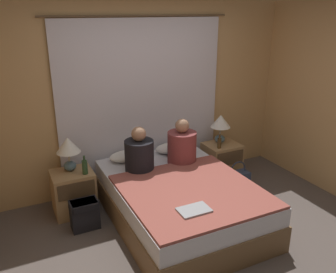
# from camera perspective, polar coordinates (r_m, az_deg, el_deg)

# --- Properties ---
(ground_plane) EXTENTS (16.00, 16.00, 0.00)m
(ground_plane) POSITION_cam_1_polar(r_m,az_deg,el_deg) (3.95, 6.06, -17.38)
(ground_plane) COLOR #564C47
(wall_back) EXTENTS (4.44, 0.06, 2.50)m
(wall_back) POSITION_cam_1_polar(r_m,az_deg,el_deg) (4.85, -4.36, 6.28)
(wall_back) COLOR tan
(wall_back) RESTS_ON ground_plane
(curtain_panel) EXTENTS (2.49, 0.02, 2.31)m
(curtain_panel) POSITION_cam_1_polar(r_m,az_deg,el_deg) (4.81, -4.06, 4.99)
(curtain_panel) COLOR silver
(curtain_panel) RESTS_ON ground_plane
(bed) EXTENTS (1.49, 2.07, 0.51)m
(bed) POSITION_cam_1_polar(r_m,az_deg,el_deg) (4.24, 1.86, -10.32)
(bed) COLOR brown
(bed) RESTS_ON ground_plane
(nightstand_left) EXTENTS (0.49, 0.43, 0.53)m
(nightstand_left) POSITION_cam_1_polar(r_m,az_deg,el_deg) (4.54, -14.89, -8.63)
(nightstand_left) COLOR #A87F51
(nightstand_left) RESTS_ON ground_plane
(nightstand_right) EXTENTS (0.49, 0.43, 0.53)m
(nightstand_right) POSITION_cam_1_polar(r_m,az_deg,el_deg) (5.30, 8.55, -3.90)
(nightstand_right) COLOR #A87F51
(nightstand_right) RESTS_ON ground_plane
(lamp_left) EXTENTS (0.29, 0.29, 0.42)m
(lamp_left) POSITION_cam_1_polar(r_m,az_deg,el_deg) (4.38, -15.71, -1.81)
(lamp_left) COLOR slate
(lamp_left) RESTS_ON nightstand_left
(lamp_right) EXTENTS (0.29, 0.29, 0.42)m
(lamp_right) POSITION_cam_1_polar(r_m,az_deg,el_deg) (5.16, 8.43, 2.03)
(lamp_right) COLOR slate
(lamp_right) RESTS_ON nightstand_right
(pillow_left) EXTENTS (0.49, 0.30, 0.12)m
(pillow_left) POSITION_cam_1_polar(r_m,az_deg,el_deg) (4.68, -6.47, -3.10)
(pillow_left) COLOR white
(pillow_left) RESTS_ON bed
(pillow_right) EXTENTS (0.49, 0.30, 0.12)m
(pillow_right) POSITION_cam_1_polar(r_m,az_deg,el_deg) (4.91, 0.72, -1.81)
(pillow_right) COLOR white
(pillow_right) RESTS_ON bed
(blanket_on_bed) EXTENTS (1.43, 1.45, 0.03)m
(blanket_on_bed) POSITION_cam_1_polar(r_m,az_deg,el_deg) (3.90, 3.83, -8.69)
(blanket_on_bed) COLOR #994C42
(blanket_on_bed) RESTS_ON bed
(person_left_in_bed) EXTENTS (0.35, 0.35, 0.56)m
(person_left_in_bed) POSITION_cam_1_polar(r_m,az_deg,el_deg) (4.31, -4.64, -2.75)
(person_left_in_bed) COLOR black
(person_left_in_bed) RESTS_ON bed
(person_right_in_bed) EXTENTS (0.37, 0.37, 0.58)m
(person_right_in_bed) POSITION_cam_1_polar(r_m,az_deg,el_deg) (4.53, 2.24, -1.43)
(person_right_in_bed) COLOR brown
(person_right_in_bed) RESTS_ON bed
(beer_bottle_on_left_stand) EXTENTS (0.06, 0.06, 0.23)m
(beer_bottle_on_left_stand) POSITION_cam_1_polar(r_m,az_deg,el_deg) (4.32, -13.20, -4.75)
(beer_bottle_on_left_stand) COLOR #2D4C28
(beer_bottle_on_left_stand) RESTS_ON nightstand_left
(beer_bottle_on_right_stand) EXTENTS (0.06, 0.06, 0.20)m
(beer_bottle_on_right_stand) POSITION_cam_1_polar(r_m,az_deg,el_deg) (5.03, 8.23, -1.01)
(beer_bottle_on_right_stand) COLOR #513819
(beer_bottle_on_right_stand) RESTS_ON nightstand_right
(laptop_on_bed) EXTENTS (0.31, 0.21, 0.02)m
(laptop_on_bed) POSITION_cam_1_polar(r_m,az_deg,el_deg) (3.52, 4.20, -11.67)
(laptop_on_bed) COLOR #9EA0A5
(laptop_on_bed) RESTS_ON blanket_on_bed
(backpack_on_floor) EXTENTS (0.31, 0.22, 0.35)m
(backpack_on_floor) POSITION_cam_1_polar(r_m,az_deg,el_deg) (4.23, -13.24, -11.85)
(backpack_on_floor) COLOR black
(backpack_on_floor) RESTS_ON ground_plane
(handbag_on_floor) EXTENTS (0.34, 0.17, 0.42)m
(handbag_on_floor) POSITION_cam_1_polar(r_m,az_deg,el_deg) (5.05, 11.02, -6.92)
(handbag_on_floor) COLOR #333D56
(handbag_on_floor) RESTS_ON ground_plane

